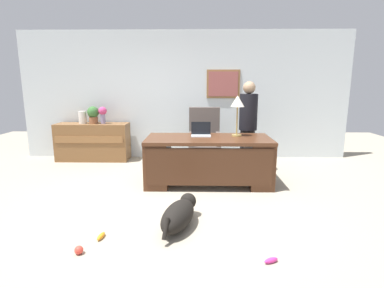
{
  "coord_description": "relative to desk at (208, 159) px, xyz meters",
  "views": [
    {
      "loc": [
        0.29,
        -3.96,
        1.62
      ],
      "look_at": [
        0.2,
        0.3,
        0.75
      ],
      "focal_mm": 28.11,
      "sensor_mm": 36.0,
      "label": 1
    }
  ],
  "objects": [
    {
      "name": "ground_plane",
      "position": [
        -0.46,
        -0.74,
        -0.42
      ],
      "size": [
        12.0,
        12.0,
        0.0
      ],
      "primitive_type": "plane",
      "color": "#9E937F"
    },
    {
      "name": "back_wall",
      "position": [
        -0.45,
        1.86,
        0.93
      ],
      "size": [
        7.0,
        0.16,
        2.7
      ],
      "color": "silver",
      "rests_on": "ground_plane"
    },
    {
      "name": "desk",
      "position": [
        0.0,
        0.0,
        0.0
      ],
      "size": [
        1.99,
        0.91,
        0.76
      ],
      "color": "#4C2B19",
      "rests_on": "ground_plane"
    },
    {
      "name": "credenza",
      "position": [
        -2.39,
        1.51,
        -0.03
      ],
      "size": [
        1.5,
        0.5,
        0.78
      ],
      "color": "brown",
      "rests_on": "ground_plane"
    },
    {
      "name": "armchair",
      "position": [
        -0.04,
        1.04,
        0.09
      ],
      "size": [
        0.6,
        0.59,
        1.15
      ],
      "color": "#564C47",
      "rests_on": "ground_plane"
    },
    {
      "name": "person_standing",
      "position": [
        0.73,
        0.68,
        0.43
      ],
      "size": [
        0.32,
        0.32,
        1.65
      ],
      "color": "#262323",
      "rests_on": "ground_plane"
    },
    {
      "name": "dog_lying",
      "position": [
        -0.38,
        -1.52,
        -0.26
      ],
      "size": [
        0.49,
        0.85,
        0.3
      ],
      "color": "black",
      "rests_on": "ground_plane"
    },
    {
      "name": "laptop",
      "position": [
        -0.12,
        0.19,
        0.4
      ],
      "size": [
        0.32,
        0.22,
        0.22
      ],
      "color": "#B2B5BA",
      "rests_on": "desk"
    },
    {
      "name": "desk_lamp",
      "position": [
        0.47,
        0.18,
        0.87
      ],
      "size": [
        0.22,
        0.22,
        0.66
      ],
      "color": "#9E8447",
      "rests_on": "desk"
    },
    {
      "name": "vase_with_flowers",
      "position": [
        -2.15,
        1.51,
        0.58
      ],
      "size": [
        0.17,
        0.17,
        0.35
      ],
      "color": "#8C83AE",
      "rests_on": "credenza"
    },
    {
      "name": "vase_empty",
      "position": [
        -2.58,
        1.51,
        0.49
      ],
      "size": [
        0.16,
        0.16,
        0.26
      ],
      "primitive_type": "cylinder",
      "color": "silver",
      "rests_on": "credenza"
    },
    {
      "name": "potted_plant",
      "position": [
        -2.35,
        1.51,
        0.56
      ],
      "size": [
        0.24,
        0.24,
        0.36
      ],
      "color": "brown",
      "rests_on": "credenza"
    },
    {
      "name": "dog_toy_ball",
      "position": [
        -1.31,
        -2.09,
        -0.38
      ],
      "size": [
        0.08,
        0.08,
        0.08
      ],
      "primitive_type": "sphere",
      "color": "#E53F33",
      "rests_on": "ground_plane"
    },
    {
      "name": "dog_toy_bone",
      "position": [
        0.5,
        -2.2,
        -0.39
      ],
      "size": [
        0.15,
        0.1,
        0.05
      ],
      "primitive_type": "ellipsoid",
      "rotation": [
        0.0,
        0.0,
        0.42
      ],
      "color": "#D8338C",
      "rests_on": "ground_plane"
    },
    {
      "name": "dog_toy_plush",
      "position": [
        -1.19,
        -1.79,
        -0.39
      ],
      "size": [
        0.07,
        0.17,
        0.05
      ],
      "primitive_type": "ellipsoid",
      "rotation": [
        0.0,
        0.0,
        4.57
      ],
      "color": "orange",
      "rests_on": "ground_plane"
    }
  ]
}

